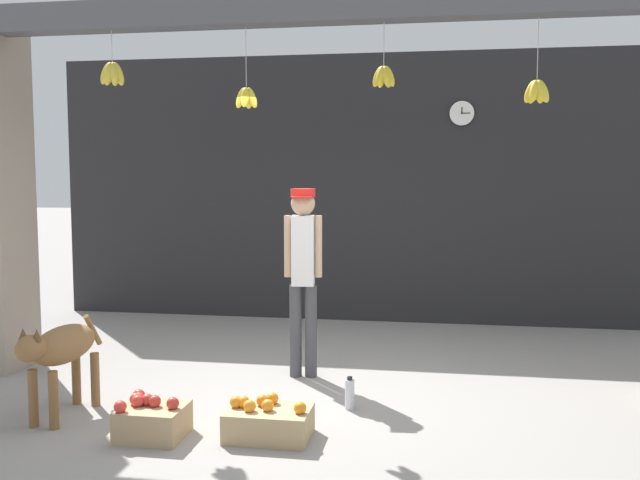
{
  "coord_description": "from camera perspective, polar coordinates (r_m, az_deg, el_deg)",
  "views": [
    {
      "loc": [
        1.07,
        -5.78,
        1.85
      ],
      "look_at": [
        0.0,
        0.46,
        1.26
      ],
      "focal_mm": 40.0,
      "sensor_mm": 36.0,
      "label": 1
    }
  ],
  "objects": [
    {
      "name": "ground_plane",
      "position": [
        6.16,
        -0.73,
        -12.17
      ],
      "size": [
        60.0,
        60.0,
        0.0
      ],
      "primitive_type": "plane",
      "color": "gray"
    },
    {
      "name": "shop_back_wall",
      "position": [
        8.95,
        2.87,
        4.1
      ],
      "size": [
        7.66,
        0.12,
        3.32
      ],
      "primitive_type": "cube",
      "color": "#232326",
      "rests_on": "ground_plane"
    },
    {
      "name": "storefront_awning",
      "position": [
        6.14,
        -0.65,
        17.67
      ],
      "size": [
        5.76,
        0.28,
        0.92
      ],
      "color": "#4C4C51"
    },
    {
      "name": "dog",
      "position": [
        5.77,
        -20.06,
        -8.23
      ],
      "size": [
        0.35,
        1.03,
        0.77
      ],
      "rotation": [
        0.0,
        0.0,
        -1.66
      ],
      "color": "brown",
      "rests_on": "ground_plane"
    },
    {
      "name": "shopkeeper",
      "position": [
        6.44,
        -1.36,
        -2.07
      ],
      "size": [
        0.34,
        0.29,
        1.72
      ],
      "rotation": [
        0.0,
        0.0,
        3.24
      ],
      "color": "#424247",
      "rests_on": "ground_plane"
    },
    {
      "name": "fruit_crate_oranges",
      "position": [
        5.18,
        -4.16,
        -14.28
      ],
      "size": [
        0.59,
        0.41,
        0.29
      ],
      "color": "tan",
      "rests_on": "ground_plane"
    },
    {
      "name": "fruit_crate_apples",
      "position": [
        5.31,
        -13.31,
        -13.78
      ],
      "size": [
        0.45,
        0.41,
        0.3
      ],
      "color": "tan",
      "rests_on": "ground_plane"
    },
    {
      "name": "water_bottle",
      "position": [
        5.75,
        2.39,
        -12.2
      ],
      "size": [
        0.08,
        0.08,
        0.26
      ],
      "color": "silver",
      "rests_on": "ground_plane"
    },
    {
      "name": "wall_clock",
      "position": [
        8.84,
        11.28,
        9.92
      ],
      "size": [
        0.31,
        0.03,
        0.31
      ],
      "color": "black"
    }
  ]
}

